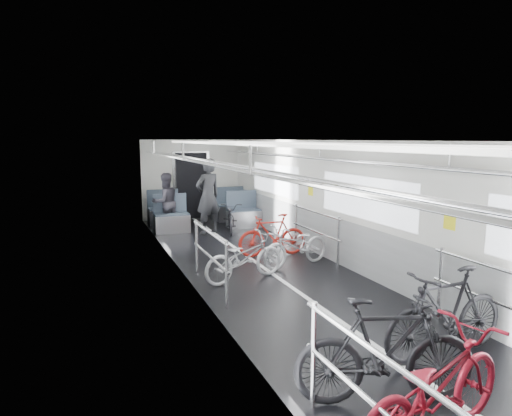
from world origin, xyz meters
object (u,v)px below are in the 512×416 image
(bike_left_far, at_px, (244,257))
(bike_aisle, at_px, (231,217))
(bike_right_mid, at_px, (296,245))
(bike_right_far, at_px, (273,235))
(person_seated, at_px, (165,202))
(bike_left_near, at_px, (435,388))
(bike_right_near, at_px, (446,313))
(bike_left_mid, at_px, (386,351))
(person_standing, at_px, (208,196))

(bike_left_far, relative_size, bike_aisle, 1.02)
(bike_right_mid, xyz_separation_m, bike_right_far, (-0.12, 0.88, 0.04))
(bike_left_far, distance_m, bike_right_far, 1.75)
(bike_aisle, relative_size, person_seated, 1.00)
(bike_left_near, height_order, bike_left_far, bike_left_near)
(person_seated, bearing_deg, bike_right_near, 84.19)
(bike_left_far, height_order, bike_aisle, bike_left_far)
(bike_left_mid, xyz_separation_m, bike_left_far, (0.03, 3.95, -0.10))
(bike_right_near, bearing_deg, person_standing, -177.63)
(person_seated, bearing_deg, bike_left_mid, 75.79)
(bike_right_far, height_order, bike_aisle, bike_right_far)
(bike_right_far, bearing_deg, bike_left_near, -6.24)
(bike_left_near, height_order, person_standing, person_standing)
(bike_right_near, distance_m, person_seated, 8.37)
(bike_right_near, bearing_deg, bike_left_mid, -69.50)
(bike_left_mid, relative_size, bike_right_near, 1.00)
(person_standing, bearing_deg, bike_right_far, 83.47)
(bike_right_near, distance_m, bike_right_far, 4.79)
(bike_left_mid, relative_size, bike_aisle, 1.10)
(bike_left_mid, distance_m, bike_right_far, 5.43)
(bike_left_mid, distance_m, bike_right_near, 1.30)
(bike_right_mid, bearing_deg, person_seated, -173.05)
(bike_left_mid, bearing_deg, bike_aisle, 9.36)
(bike_right_far, bearing_deg, bike_left_far, -34.75)
(bike_aisle, relative_size, person_standing, 0.80)
(bike_right_near, xyz_separation_m, person_standing, (-0.70, 7.50, 0.45))
(bike_right_mid, bearing_deg, bike_right_far, 172.93)
(bike_right_mid, height_order, bike_aisle, bike_right_mid)
(bike_right_near, distance_m, person_standing, 7.55)
(bike_aisle, bearing_deg, bike_left_far, -88.65)
(bike_left_mid, xyz_separation_m, person_standing, (0.50, 8.02, 0.45))
(bike_right_near, bearing_deg, bike_right_far, 177.71)
(bike_left_far, distance_m, bike_aisle, 4.10)
(bike_right_near, relative_size, person_standing, 0.88)
(bike_left_near, xyz_separation_m, bike_left_mid, (-0.02, 0.60, 0.04))
(bike_right_near, bearing_deg, bike_right_mid, 176.04)
(bike_left_near, bearing_deg, bike_right_far, -24.85)
(bike_right_far, bearing_deg, bike_aisle, -174.13)
(bike_left_mid, bearing_deg, bike_left_far, 16.61)
(bike_aisle, distance_m, person_standing, 0.81)
(bike_aisle, height_order, person_standing, person_standing)
(bike_left_far, xyz_separation_m, bike_aisle, (1.04, 3.97, -0.01))
(person_standing, height_order, person_seated, person_standing)
(bike_left_far, bearing_deg, bike_right_mid, -83.49)
(bike_aisle, height_order, person_seated, person_seated)
(bike_left_near, bearing_deg, bike_right_mid, -28.01)
(bike_aisle, bearing_deg, bike_left_near, -80.98)
(bike_left_near, relative_size, bike_right_far, 1.21)
(bike_right_mid, bearing_deg, bike_aisle, 167.95)
(bike_left_far, xyz_separation_m, person_seated, (-0.51, 4.76, 0.36))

